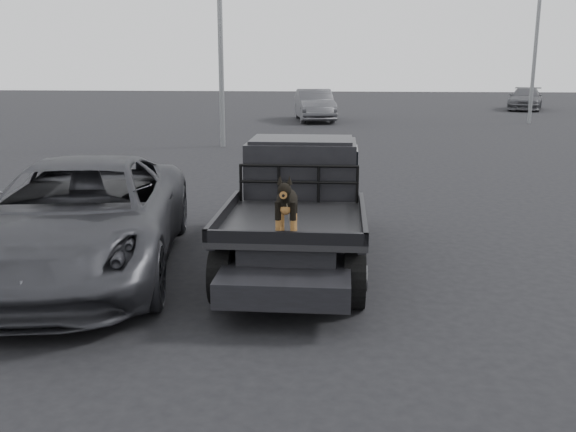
# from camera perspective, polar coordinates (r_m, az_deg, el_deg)

# --- Properties ---
(ground) EXTENTS (120.00, 120.00, 0.00)m
(ground) POSITION_cam_1_polar(r_m,az_deg,el_deg) (8.04, 3.88, -8.28)
(ground) COLOR black
(ground) RESTS_ON ground
(flatbed_ute) EXTENTS (2.00, 5.40, 0.92)m
(flatbed_ute) POSITION_cam_1_polar(r_m,az_deg,el_deg) (9.63, 0.85, -1.65)
(flatbed_ute) COLOR black
(flatbed_ute) RESTS_ON ground
(ute_cab) EXTENTS (1.72, 1.30, 0.88)m
(ute_cab) POSITION_cam_1_polar(r_m,az_deg,el_deg) (10.37, 1.24, 4.53)
(ute_cab) COLOR black
(ute_cab) RESTS_ON flatbed_ute
(headache_rack) EXTENTS (1.80, 0.08, 0.55)m
(headache_rack) POSITION_cam_1_polar(r_m,az_deg,el_deg) (9.66, 0.95, 2.87)
(headache_rack) COLOR black
(headache_rack) RESTS_ON flatbed_ute
(dog) EXTENTS (0.32, 0.60, 0.74)m
(dog) POSITION_cam_1_polar(r_m,az_deg,el_deg) (7.78, -0.11, 0.96)
(dog) COLOR black
(dog) RESTS_ON flatbed_ute
(parked_suv) EXTENTS (3.58, 6.14, 1.61)m
(parked_suv) POSITION_cam_1_polar(r_m,az_deg,el_deg) (9.70, -17.94, -0.13)
(parked_suv) COLOR #303136
(parked_suv) RESTS_ON ground
(distant_car_a) EXTENTS (2.45, 5.08, 1.61)m
(distant_car_a) POSITION_cam_1_polar(r_m,az_deg,el_deg) (33.59, 2.37, 9.82)
(distant_car_a) COLOR #444449
(distant_car_a) RESTS_ON ground
(distant_car_b) EXTENTS (3.32, 5.13, 1.38)m
(distant_car_b) POSITION_cam_1_polar(r_m,az_deg,el_deg) (44.06, 20.37, 9.74)
(distant_car_b) COLOR #4D4E53
(distant_car_b) RESTS_ON ground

